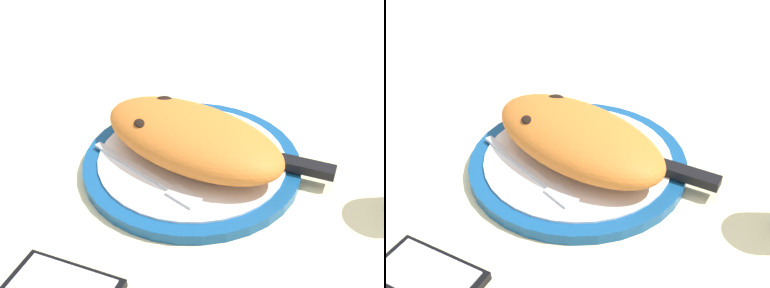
# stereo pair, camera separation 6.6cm
# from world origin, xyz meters

# --- Properties ---
(ground_plane) EXTENTS (1.50, 1.50, 0.03)m
(ground_plane) POSITION_xyz_m (0.00, 0.00, -0.01)
(ground_plane) COLOR beige
(plate) EXTENTS (0.28, 0.28, 0.02)m
(plate) POSITION_xyz_m (0.00, 0.00, 0.01)
(plate) COLOR navy
(plate) RESTS_ON ground_plane
(calzone) EXTENTS (0.28, 0.19, 0.06)m
(calzone) POSITION_xyz_m (-0.00, -0.00, 0.05)
(calzone) COLOR orange
(calzone) RESTS_ON plate
(fork) EXTENTS (0.17, 0.04, 0.00)m
(fork) POSITION_xyz_m (0.01, -0.06, 0.02)
(fork) COLOR silver
(fork) RESTS_ON plate
(knife) EXTENTS (0.20, 0.13, 0.01)m
(knife) POSITION_xyz_m (0.07, 0.07, 0.02)
(knife) COLOR silver
(knife) RESTS_ON plate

